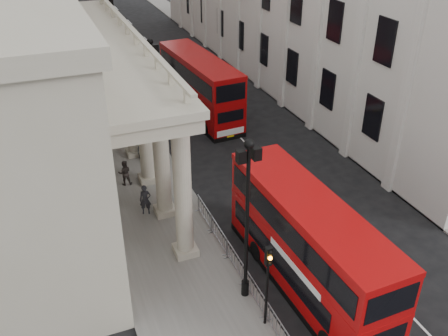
{
  "coord_description": "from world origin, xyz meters",
  "views": [
    {
      "loc": [
        -8.1,
        -12.17,
        17.31
      ],
      "look_at": [
        1.3,
        11.51,
        2.71
      ],
      "focal_mm": 40.0,
      "sensor_mm": 36.0,
      "label": 1
    }
  ],
  "objects_px": {
    "lamp_post_south": "(247,212)",
    "lamp_post_north": "(111,33)",
    "lamp_post_mid": "(153,89)",
    "bus_far": "(200,85)",
    "pedestrian_a": "(145,200)",
    "traffic_light": "(268,273)",
    "pedestrian_c": "(142,149)",
    "bus_near": "(307,243)",
    "pedestrian_b": "(125,173)"
  },
  "relations": [
    {
      "from": "lamp_post_north",
      "to": "pedestrian_c",
      "type": "bearing_deg",
      "value": -94.49
    },
    {
      "from": "bus_far",
      "to": "pedestrian_c",
      "type": "relative_size",
      "value": 7.26
    },
    {
      "from": "pedestrian_b",
      "to": "lamp_post_north",
      "type": "bearing_deg",
      "value": -90.23
    },
    {
      "from": "lamp_post_mid",
      "to": "bus_near",
      "type": "height_order",
      "value": "lamp_post_mid"
    },
    {
      "from": "lamp_post_north",
      "to": "traffic_light",
      "type": "relative_size",
      "value": 1.93
    },
    {
      "from": "bus_near",
      "to": "traffic_light",
      "type": "bearing_deg",
      "value": -151.91
    },
    {
      "from": "pedestrian_b",
      "to": "lamp_post_south",
      "type": "bearing_deg",
      "value": 113.79
    },
    {
      "from": "bus_far",
      "to": "lamp_post_mid",
      "type": "bearing_deg",
      "value": -138.36
    },
    {
      "from": "bus_far",
      "to": "pedestrian_a",
      "type": "bearing_deg",
      "value": -125.97
    },
    {
      "from": "bus_far",
      "to": "pedestrian_c",
      "type": "height_order",
      "value": "bus_far"
    },
    {
      "from": "lamp_post_mid",
      "to": "bus_near",
      "type": "xyz_separation_m",
      "value": [
        3.02,
        -16.32,
        -2.36
      ]
    },
    {
      "from": "lamp_post_north",
      "to": "bus_far",
      "type": "relative_size",
      "value": 0.71
    },
    {
      "from": "lamp_post_mid",
      "to": "bus_far",
      "type": "height_order",
      "value": "lamp_post_mid"
    },
    {
      "from": "lamp_post_south",
      "to": "lamp_post_mid",
      "type": "distance_m",
      "value": 16.0
    },
    {
      "from": "lamp_post_mid",
      "to": "pedestrian_a",
      "type": "height_order",
      "value": "lamp_post_mid"
    },
    {
      "from": "lamp_post_mid",
      "to": "lamp_post_north",
      "type": "xyz_separation_m",
      "value": [
        0.0,
        16.0,
        0.0
      ]
    },
    {
      "from": "lamp_post_north",
      "to": "bus_near",
      "type": "height_order",
      "value": "lamp_post_north"
    },
    {
      "from": "traffic_light",
      "to": "pedestrian_a",
      "type": "bearing_deg",
      "value": 105.32
    },
    {
      "from": "traffic_light",
      "to": "pedestrian_a",
      "type": "relative_size",
      "value": 2.29
    },
    {
      "from": "pedestrian_b",
      "to": "pedestrian_c",
      "type": "distance_m",
      "value": 3.5
    },
    {
      "from": "traffic_light",
      "to": "bus_near",
      "type": "distance_m",
      "value": 3.42
    },
    {
      "from": "traffic_light",
      "to": "bus_near",
      "type": "bearing_deg",
      "value": 30.13
    },
    {
      "from": "lamp_post_north",
      "to": "pedestrian_b",
      "type": "bearing_deg",
      "value": -99.17
    },
    {
      "from": "lamp_post_mid",
      "to": "bus_near",
      "type": "bearing_deg",
      "value": -79.51
    },
    {
      "from": "traffic_light",
      "to": "lamp_post_south",
      "type": "bearing_deg",
      "value": 92.84
    },
    {
      "from": "lamp_post_south",
      "to": "pedestrian_a",
      "type": "height_order",
      "value": "lamp_post_south"
    },
    {
      "from": "pedestrian_a",
      "to": "pedestrian_b",
      "type": "distance_m",
      "value": 3.74
    },
    {
      "from": "bus_far",
      "to": "pedestrian_a",
      "type": "xyz_separation_m",
      "value": [
        -8.01,
        -13.07,
        -1.54
      ]
    },
    {
      "from": "lamp_post_south",
      "to": "traffic_light",
      "type": "distance_m",
      "value": 2.71
    },
    {
      "from": "lamp_post_south",
      "to": "lamp_post_mid",
      "type": "relative_size",
      "value": 1.0
    },
    {
      "from": "pedestrian_a",
      "to": "pedestrian_b",
      "type": "bearing_deg",
      "value": 110.8
    },
    {
      "from": "lamp_post_mid",
      "to": "lamp_post_south",
      "type": "bearing_deg",
      "value": -90.0
    },
    {
      "from": "bus_near",
      "to": "pedestrian_b",
      "type": "xyz_separation_m",
      "value": [
        -6.23,
        12.43,
        -1.57
      ]
    },
    {
      "from": "lamp_post_north",
      "to": "bus_near",
      "type": "bearing_deg",
      "value": -84.66
    },
    {
      "from": "lamp_post_mid",
      "to": "traffic_light",
      "type": "xyz_separation_m",
      "value": [
        0.1,
        -18.02,
        -1.8
      ]
    },
    {
      "from": "lamp_post_north",
      "to": "bus_far",
      "type": "distance_m",
      "value": 12.0
    },
    {
      "from": "lamp_post_mid",
      "to": "traffic_light",
      "type": "distance_m",
      "value": 18.11
    },
    {
      "from": "pedestrian_b",
      "to": "bus_near",
      "type": "bearing_deg",
      "value": 125.56
    },
    {
      "from": "bus_near",
      "to": "pedestrian_b",
      "type": "bearing_deg",
      "value": 114.58
    },
    {
      "from": "pedestrian_b",
      "to": "pedestrian_c",
      "type": "bearing_deg",
      "value": -113.52
    },
    {
      "from": "pedestrian_c",
      "to": "bus_near",
      "type": "bearing_deg",
      "value": -80.18
    },
    {
      "from": "lamp_post_south",
      "to": "lamp_post_north",
      "type": "relative_size",
      "value": 1.0
    },
    {
      "from": "lamp_post_mid",
      "to": "pedestrian_b",
      "type": "distance_m",
      "value": 6.39
    },
    {
      "from": "lamp_post_north",
      "to": "pedestrian_c",
      "type": "xyz_separation_m",
      "value": [
        -1.33,
        -16.93,
        -3.98
      ]
    },
    {
      "from": "traffic_light",
      "to": "bus_far",
      "type": "xyz_separation_m",
      "value": [
        5.16,
        23.48,
        -0.51
      ]
    },
    {
      "from": "bus_far",
      "to": "pedestrian_a",
      "type": "relative_size",
      "value": 6.24
    },
    {
      "from": "lamp_post_north",
      "to": "pedestrian_a",
      "type": "bearing_deg",
      "value": -96.65
    },
    {
      "from": "lamp_post_south",
      "to": "traffic_light",
      "type": "relative_size",
      "value": 1.93
    },
    {
      "from": "lamp_post_mid",
      "to": "lamp_post_north",
      "type": "distance_m",
      "value": 16.0
    },
    {
      "from": "bus_near",
      "to": "lamp_post_mid",
      "type": "bearing_deg",
      "value": 98.45
    }
  ]
}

